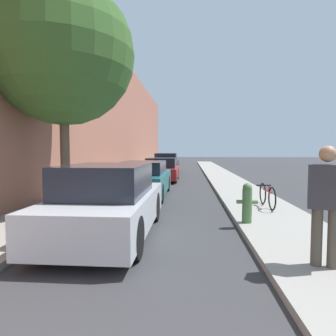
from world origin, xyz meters
name	(u,v)px	position (x,y,z in m)	size (l,w,h in m)	color
ground_plane	(175,181)	(0.00, 16.00, 0.00)	(120.00, 120.00, 0.00)	#333335
sidewalk_left	(125,180)	(-2.90, 16.00, 0.06)	(2.00, 52.00, 0.12)	gray
sidewalk_right	(227,181)	(2.90, 16.00, 0.06)	(2.00, 52.00, 0.12)	gray
building_facade_left	(101,108)	(-4.25, 16.00, 4.16)	(0.70, 52.00, 8.33)	#9E604C
parked_car_silver	(109,202)	(-0.82, 5.76, 0.69)	(1.74, 4.03, 1.47)	black
parked_car_teal	(144,179)	(-0.92, 10.76, 0.65)	(1.73, 4.60, 1.34)	black
parked_car_red	(162,170)	(-0.78, 16.29, 0.63)	(1.82, 3.91, 1.32)	black
parked_car_black	(167,164)	(-0.95, 21.51, 0.72)	(1.77, 4.22, 1.54)	black
street_tree_near	(63,54)	(-2.69, 7.88, 4.42)	(3.95, 3.95, 6.28)	brown
fire_hydrant	(247,202)	(2.11, 6.59, 0.58)	(0.46, 0.21, 0.90)	#47703D
pedestrian	(326,199)	(2.71, 4.21, 1.07)	(0.52, 0.39, 1.69)	#4C473D
bicycle	(267,196)	(3.04, 8.42, 0.45)	(0.44, 1.58, 0.64)	black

